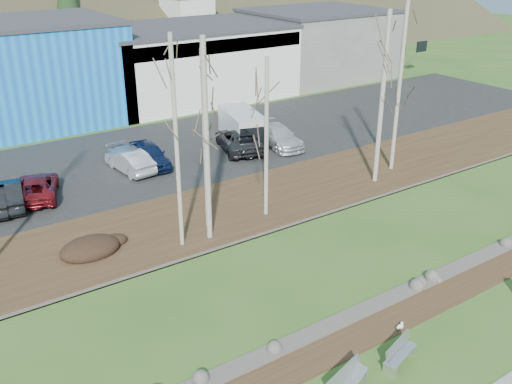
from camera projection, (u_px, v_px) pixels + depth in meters
ground at (406, 361)px, 20.71m from camera, size 200.00×200.00×0.00m
dirt_strip at (365, 331)px, 22.30m from camera, size 80.00×1.80×0.03m
near_bank_rocks at (348, 318)px, 23.06m from camera, size 80.00×0.80×0.50m
river at (287, 274)px, 26.17m from camera, size 80.00×8.00×0.90m
far_bank_rocks at (239, 238)px, 29.27m from camera, size 80.00×0.80×0.46m
far_bank at (208, 214)px, 31.67m from camera, size 80.00×7.00×0.15m
parking_lot at (133, 160)px, 39.62m from camera, size 80.00×14.00×0.14m
building_white at (189, 61)px, 55.04m from camera, size 18.36×12.24×6.80m
building_grey at (317, 43)px, 63.18m from camera, size 14.28×12.24×7.30m
bench_intact at (399, 353)px, 20.46m from camera, size 1.81×0.98×0.87m
bench_damaged at (346, 382)px, 19.11m from camera, size 2.03×1.11×0.86m
seagull at (400, 326)px, 22.30m from camera, size 0.41×0.20×0.30m
dirt_mound at (90, 248)px, 27.49m from camera, size 2.93×2.07×0.57m
birch_2 at (177, 146)px, 26.35m from camera, size 0.21×0.21×10.29m
birch_3 at (206, 143)px, 27.09m from camera, size 0.27×0.27×10.06m
birch_4 at (205, 142)px, 28.48m from camera, size 0.21×0.21×9.26m
birch_5 at (266, 140)px, 29.87m from camera, size 0.22×0.22×8.62m
birch_6 at (382, 100)px, 33.92m from camera, size 0.28×0.28×10.38m
birch_7 at (399, 89)px, 35.81m from camera, size 0.25×0.25×10.65m
car_1 at (8, 194)px, 32.18m from camera, size 2.35×4.73×1.49m
car_2 at (37, 187)px, 33.35m from camera, size 3.63×5.25×1.33m
car_3 at (133, 158)px, 37.91m from camera, size 2.56×4.73×1.30m
car_4 at (149, 155)px, 38.07m from camera, size 2.31×4.82×1.59m
car_5 at (130, 161)px, 37.17m from camera, size 1.97×4.55×1.46m
car_6 at (239, 140)px, 40.99m from camera, size 4.11×6.10×1.55m
car_7 at (278, 136)px, 41.79m from camera, size 2.82×5.44×1.51m
van_white at (243, 128)px, 42.37m from camera, size 3.49×5.69×2.32m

